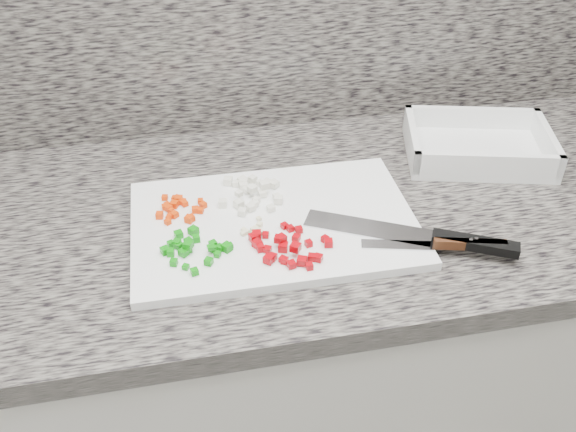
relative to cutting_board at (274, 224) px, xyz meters
name	(u,v)px	position (x,y,z in m)	size (l,w,h in m)	color
cabinet	(309,374)	(0.08, 0.06, -0.48)	(3.92, 0.62, 0.86)	silver
countertop	(314,211)	(0.08, 0.06, -0.03)	(3.96, 0.64, 0.04)	#69655D
cutting_board	(274,224)	(0.00, 0.00, 0.00)	(0.47, 0.31, 0.02)	white
carrot_pile	(180,208)	(-0.15, 0.06, 0.01)	(0.09, 0.09, 0.01)	#DE3704
onion_pile	(251,190)	(-0.03, 0.08, 0.02)	(0.12, 0.12, 0.02)	white
green_pepper_pile	(193,247)	(-0.14, -0.05, 0.01)	(0.11, 0.11, 0.02)	#0B800B
red_pepper_pile	(285,247)	(0.00, -0.08, 0.02)	(0.13, 0.12, 0.02)	#A40209
garlic_pile	(257,231)	(-0.03, -0.03, 0.01)	(0.05, 0.06, 0.01)	beige
chef_knife	(437,238)	(0.25, -0.11, 0.01)	(0.32, 0.19, 0.02)	silver
paring_knife	(451,245)	(0.26, -0.13, 0.01)	(0.22, 0.07, 0.02)	silver
tray	(478,147)	(0.44, 0.15, 0.01)	(0.31, 0.26, 0.06)	white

